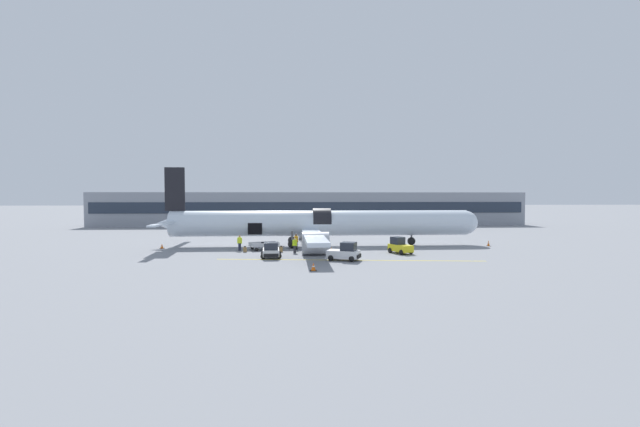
{
  "coord_description": "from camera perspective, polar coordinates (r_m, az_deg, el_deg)",
  "views": [
    {
      "loc": [
        -4.77,
        -49.54,
        6.21
      ],
      "look_at": [
        -1.08,
        1.97,
        4.13
      ],
      "focal_mm": 24.0,
      "sensor_mm": 36.0,
      "label": 1
    }
  ],
  "objects": [
    {
      "name": "ground_plane",
      "position": [
        50.15,
        1.4,
        -4.81
      ],
      "size": [
        500.0,
        500.0,
        0.0
      ],
      "primitive_type": "plane",
      "color": "gray"
    },
    {
      "name": "ground_crew_driver",
      "position": [
        47.0,
        -3.39,
        -4.21
      ],
      "size": [
        0.55,
        0.53,
        1.68
      ],
      "color": "#2D2D33",
      "rests_on": "ground_plane"
    },
    {
      "name": "apron_marking_line",
      "position": [
        41.89,
        3.96,
        -6.22
      ],
      "size": [
        26.0,
        3.33,
        0.01
      ],
      "color": "yellow",
      "rests_on": "ground_plane"
    },
    {
      "name": "suitcase_on_tarmac_spare",
      "position": [
        47.77,
        -5.2,
        -4.79
      ],
      "size": [
        0.37,
        0.23,
        0.74
      ],
      "color": "olive",
      "rests_on": "ground_plane"
    },
    {
      "name": "baggage_cart_loading",
      "position": [
        50.07,
        -7.34,
        -4.3
      ],
      "size": [
        4.19,
        2.85,
        0.91
      ],
      "color": "#B7BABF",
      "rests_on": "ground_plane"
    },
    {
      "name": "safety_cone_wingtip",
      "position": [
        46.42,
        1.53,
        -4.96
      ],
      "size": [
        0.55,
        0.55,
        0.72
      ],
      "color": "black",
      "rests_on": "ground_plane"
    },
    {
      "name": "terminal_strip",
      "position": [
        92.58,
        -1.14,
        0.64
      ],
      "size": [
        91.63,
        8.17,
        7.04
      ],
      "color": "gray",
      "rests_on": "ground_plane"
    },
    {
      "name": "safety_cone_tail",
      "position": [
        54.28,
        -20.33,
        -4.13
      ],
      "size": [
        0.56,
        0.56,
        0.57
      ],
      "color": "black",
      "rests_on": "ground_plane"
    },
    {
      "name": "baggage_tug_lead",
      "position": [
        47.46,
        10.58,
        -4.35
      ],
      "size": [
        2.49,
        3.24,
        1.76
      ],
      "color": "yellow",
      "rests_on": "ground_plane"
    },
    {
      "name": "safety_cone_nose",
      "position": [
        57.51,
        21.54,
        -3.72
      ],
      "size": [
        0.44,
        0.44,
        0.71
      ],
      "color": "black",
      "rests_on": "ground_plane"
    },
    {
      "name": "baggage_tug_mid",
      "position": [
        43.66,
        -6.55,
        -4.97
      ],
      "size": [
        2.2,
        3.33,
        1.58
      ],
      "color": "silver",
      "rests_on": "ground_plane"
    },
    {
      "name": "ground_crew_loader_a",
      "position": [
        49.72,
        -10.66,
        -3.81
      ],
      "size": [
        0.61,
        0.54,
        1.79
      ],
      "color": "#1E2338",
      "rests_on": "ground_plane"
    },
    {
      "name": "ground_crew_loader_b",
      "position": [
        49.7,
        -3.2,
        -3.74
      ],
      "size": [
        0.59,
        0.59,
        1.86
      ],
      "color": "black",
      "rests_on": "ground_plane"
    },
    {
      "name": "airplane",
      "position": [
        53.48,
        -0.34,
        -1.42
      ],
      "size": [
        40.4,
        33.29,
        9.74
      ],
      "color": "silver",
      "rests_on": "ground_plane"
    },
    {
      "name": "suitcase_on_tarmac_upright",
      "position": [
        48.35,
        -9.98,
        -4.77
      ],
      "size": [
        0.41,
        0.37,
        0.68
      ],
      "color": "olive",
      "rests_on": "ground_plane"
    },
    {
      "name": "baggage_tug_rear",
      "position": [
        41.61,
        3.32,
        -5.22
      ],
      "size": [
        3.49,
        2.77,
        1.78
      ],
      "color": "white",
      "rests_on": "ground_plane"
    },
    {
      "name": "safety_cone_engine_left",
      "position": [
        35.9,
        -0.89,
        -7.14
      ],
      "size": [
        0.57,
        0.57,
        0.69
      ],
      "color": "black",
      "rests_on": "ground_plane"
    }
  ]
}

